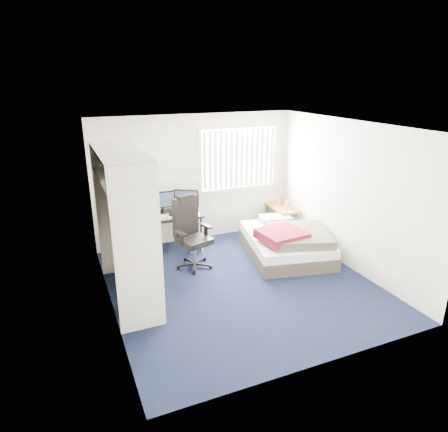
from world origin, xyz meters
TOP-DOWN VIEW (x-y plane):
  - ground at (0.00, 0.00)m, footprint 4.20×4.20m
  - room_shell at (0.00, 0.00)m, footprint 4.20×4.20m
  - window_assembly at (0.90, 2.04)m, footprint 1.72×0.09m
  - closet at (-1.67, 0.27)m, footprint 0.64×1.84m
  - desk at (-0.81, 1.76)m, footprint 1.49×0.73m
  - office_chair at (-0.51, 0.93)m, footprint 0.75×0.75m
  - footstool at (-0.23, 1.46)m, footprint 0.33×0.30m
  - nightstand at (1.75, 1.68)m, footprint 0.45×0.85m
  - bed at (1.25, 0.65)m, footprint 1.72×2.07m
  - pine_box at (-1.65, -0.11)m, footprint 0.43×0.33m

SIDE VIEW (x-z plane):
  - ground at x=0.00m, z-range 0.00..0.00m
  - pine_box at x=-1.65m, z-range 0.00..0.32m
  - footstool at x=-0.23m, z-range 0.06..0.29m
  - bed at x=1.25m, z-range -0.04..0.57m
  - office_chair at x=-0.51m, z-range -0.15..1.11m
  - nightstand at x=1.75m, z-range 0.13..0.89m
  - desk at x=-0.81m, z-range 0.16..1.34m
  - closet at x=-1.67m, z-range 0.24..2.46m
  - room_shell at x=0.00m, z-range -0.59..3.61m
  - window_assembly at x=0.90m, z-range 0.94..2.26m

